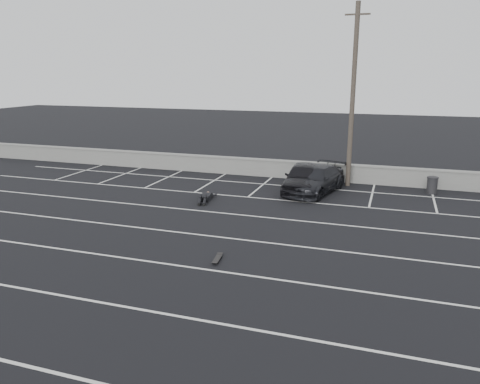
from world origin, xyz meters
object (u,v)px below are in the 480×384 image
(utility_pole, at_px, (353,96))
(trash_bin, at_px, (432,185))
(car_left, at_px, (303,177))
(skateboard, at_px, (217,259))
(person, at_px, (206,194))
(car_right, at_px, (316,180))

(utility_pole, height_order, trash_bin, utility_pole)
(car_left, distance_m, utility_pole, 5.12)
(skateboard, bearing_deg, person, 107.23)
(car_right, height_order, trash_bin, car_right)
(utility_pole, bearing_deg, car_left, -135.40)
(car_right, relative_size, trash_bin, 5.34)
(trash_bin, bearing_deg, car_right, -163.81)
(car_left, bearing_deg, car_right, -4.22)
(utility_pole, height_order, person, utility_pole)
(car_left, relative_size, car_right, 0.94)
(car_right, xyz_separation_m, skateboard, (-1.59, -10.27, -0.62))
(skateboard, bearing_deg, car_right, 73.21)
(car_left, bearing_deg, person, -145.72)
(utility_pole, bearing_deg, car_right, -124.67)
(car_left, relative_size, utility_pole, 0.46)
(car_left, distance_m, car_right, 0.66)
(skateboard, bearing_deg, car_left, 76.82)
(car_left, height_order, car_right, car_left)
(utility_pole, xyz_separation_m, person, (-6.45, -5.20, -4.68))
(utility_pole, xyz_separation_m, trash_bin, (4.38, -0.43, -4.48))
(person, bearing_deg, car_left, 23.75)
(car_left, height_order, skateboard, car_left)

